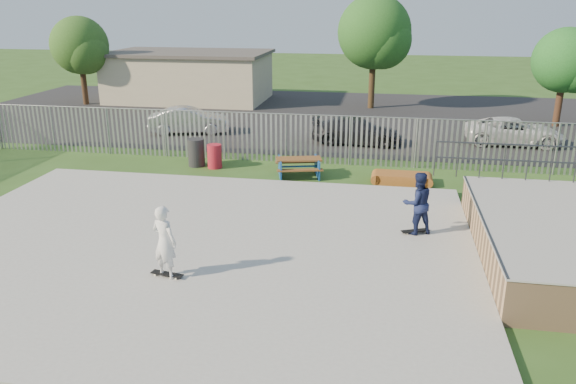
% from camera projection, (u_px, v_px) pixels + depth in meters
% --- Properties ---
extents(ground, '(120.00, 120.00, 0.00)m').
position_uv_depth(ground, '(190.00, 250.00, 14.98)').
color(ground, '#2E501B').
rests_on(ground, ground).
extents(concrete_slab, '(15.00, 12.00, 0.15)m').
position_uv_depth(concrete_slab, '(190.00, 247.00, 14.95)').
color(concrete_slab, '#9F9E99').
rests_on(concrete_slab, ground).
extents(quarter_pipe, '(5.50, 7.05, 2.19)m').
position_uv_depth(quarter_pipe, '(560.00, 240.00, 14.22)').
color(quarter_pipe, tan).
rests_on(quarter_pipe, ground).
extents(fence, '(26.04, 16.02, 2.00)m').
position_uv_depth(fence, '(263.00, 168.00, 18.77)').
color(fence, gray).
rests_on(fence, ground).
extents(picnic_table, '(1.99, 1.77, 0.72)m').
position_uv_depth(picnic_table, '(299.00, 167.00, 21.16)').
color(picnic_table, brown).
rests_on(picnic_table, ground).
extents(funbox, '(1.85, 0.96, 0.37)m').
position_uv_depth(funbox, '(402.00, 178.00, 20.43)').
color(funbox, brown).
rests_on(funbox, ground).
extents(trash_bin_red, '(0.57, 0.57, 0.95)m').
position_uv_depth(trash_bin_red, '(215.00, 156.00, 22.23)').
color(trash_bin_red, '#A41927').
rests_on(trash_bin_red, ground).
extents(trash_bin_grey, '(0.66, 0.66, 1.11)m').
position_uv_depth(trash_bin_grey, '(196.00, 152.00, 22.48)').
color(trash_bin_grey, '#232325').
rests_on(trash_bin_grey, ground).
extents(parking_lot, '(40.00, 18.00, 0.02)m').
position_uv_depth(parking_lot, '(299.00, 115.00, 32.70)').
color(parking_lot, black).
rests_on(parking_lot, ground).
extents(car_silver, '(4.15, 2.29, 1.30)m').
position_uv_depth(car_silver, '(189.00, 120.00, 27.98)').
color(car_silver, '#B8B8BD').
rests_on(car_silver, parking_lot).
extents(car_dark, '(4.20, 1.82, 1.20)m').
position_uv_depth(car_dark, '(357.00, 131.00, 25.92)').
color(car_dark, black).
rests_on(car_dark, parking_lot).
extents(car_white, '(4.45, 2.15, 1.22)m').
position_uv_depth(car_white, '(514.00, 131.00, 25.78)').
color(car_white, silver).
rests_on(car_white, parking_lot).
extents(building, '(10.40, 6.40, 3.20)m').
position_uv_depth(building, '(189.00, 76.00, 37.21)').
color(building, '#BDB291').
rests_on(building, ground).
extents(tree_left, '(3.56, 3.56, 5.49)m').
position_uv_depth(tree_left, '(80.00, 46.00, 34.98)').
color(tree_left, '#3F2919').
rests_on(tree_left, ground).
extents(tree_mid, '(4.38, 4.38, 6.76)m').
position_uv_depth(tree_mid, '(374.00, 32.00, 33.47)').
color(tree_mid, '#402E19').
rests_on(tree_mid, ground).
extents(tree_right, '(3.31, 3.31, 5.10)m').
position_uv_depth(tree_right, '(565.00, 61.00, 28.70)').
color(tree_right, '#452B1B').
rests_on(tree_right, ground).
extents(skateboard_a, '(0.81, 0.50, 0.08)m').
position_uv_depth(skateboard_a, '(415.00, 231.00, 15.69)').
color(skateboard_a, black).
rests_on(skateboard_a, concrete_slab).
extents(skateboard_b, '(0.82, 0.33, 0.08)m').
position_uv_depth(skateboard_b, '(167.00, 275.00, 13.20)').
color(skateboard_b, black).
rests_on(skateboard_b, concrete_slab).
extents(skater_navy, '(1.06, 0.96, 1.77)m').
position_uv_depth(skater_navy, '(417.00, 203.00, 15.42)').
color(skater_navy, '#161F47').
rests_on(skater_navy, concrete_slab).
extents(skater_white, '(0.75, 0.62, 1.77)m').
position_uv_depth(skater_white, '(165.00, 242.00, 12.93)').
color(skater_white, white).
rests_on(skater_white, concrete_slab).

